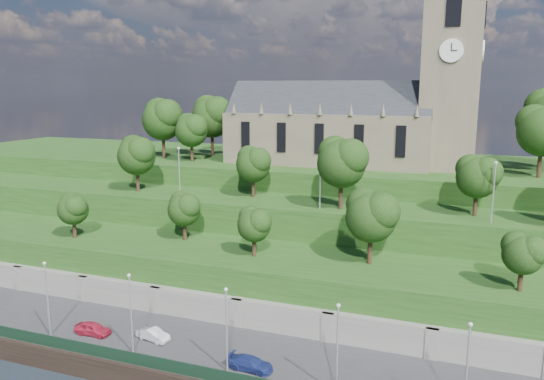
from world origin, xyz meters
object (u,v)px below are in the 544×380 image
at_px(car_left, 93,329).
at_px(car_middle, 153,334).
at_px(car_right, 251,363).
at_px(church, 359,117).

bearing_deg(car_left, car_middle, -80.67).
height_order(car_left, car_right, car_left).
bearing_deg(car_middle, car_right, -88.16).
relative_size(car_left, car_middle, 1.05).
distance_m(church, car_middle, 46.89).
xyz_separation_m(car_left, car_middle, (6.49, 1.14, -0.05)).
bearing_deg(car_right, church, 2.40).
bearing_deg(church, car_left, -114.29).
xyz_separation_m(church, car_left, (-18.84, -41.75, -19.86)).
height_order(church, car_left, church).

